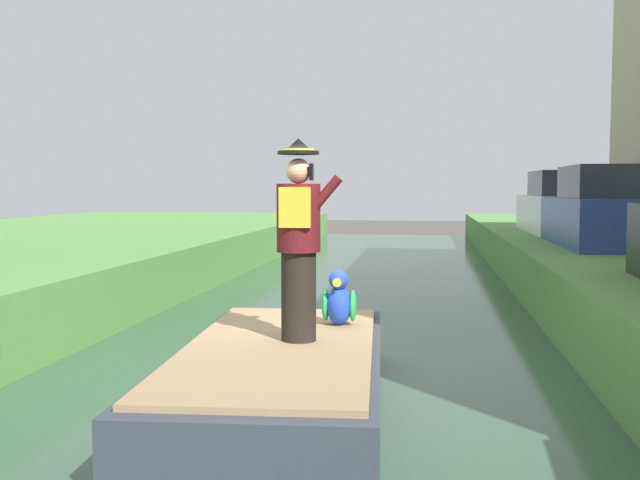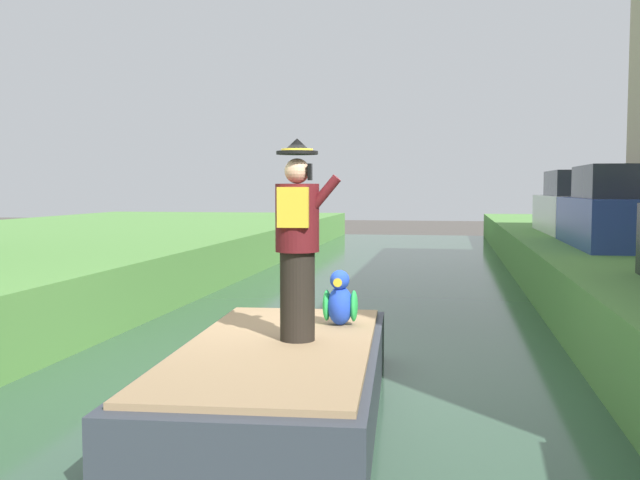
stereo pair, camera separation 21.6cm
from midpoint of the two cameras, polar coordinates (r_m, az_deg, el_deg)
The scene contains 7 objects.
ground_plane at distance 7.87m, azimuth -0.61°, elevation -11.49°, with size 80.00×80.00×0.00m, color #4C4742.
canal_water at distance 7.86m, azimuth -0.61°, elevation -11.14°, with size 5.88×48.00×0.10m, color #33513D.
boat at distance 6.75m, azimuth -2.33°, elevation -10.61°, with size 2.06×4.30×0.61m.
person_pirate at distance 6.69m, azimuth -0.83°, elevation -0.02°, with size 0.61×0.42×1.85m.
parrot_plush at distance 7.52m, azimuth 2.40°, elevation -4.78°, with size 0.36×0.34×0.57m.
parked_car_blue at distance 14.71m, azimuth 22.65°, elevation 1.97°, with size 1.71×4.00×1.50m.
parked_car_white at distance 18.91m, azimuth 19.82°, elevation 2.44°, with size 1.76×4.02×1.50m.
Camera 2 is at (1.50, -7.44, 2.11)m, focal length 41.19 mm.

